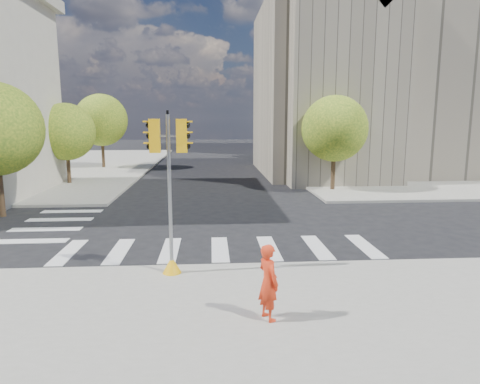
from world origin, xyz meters
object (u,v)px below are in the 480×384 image
at_px(lamp_near, 326,120).
at_px(photographer, 268,282).
at_px(lamp_far, 290,120).
at_px(traffic_signal, 170,206).

relative_size(lamp_near, photographer, 4.57).
bearing_deg(lamp_far, photographer, -101.23).
relative_size(lamp_far, photographer, 4.57).
bearing_deg(traffic_signal, lamp_far, 73.71).
relative_size(lamp_near, traffic_signal, 1.70).
distance_m(lamp_near, traffic_signal, 21.16).
bearing_deg(traffic_signal, photographer, -51.79).
bearing_deg(lamp_far, lamp_near, -90.00).
bearing_deg(photographer, lamp_far, -36.48).
bearing_deg(photographer, lamp_near, -43.30).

